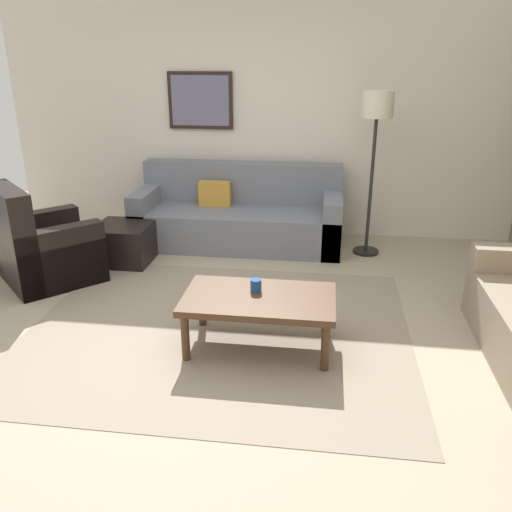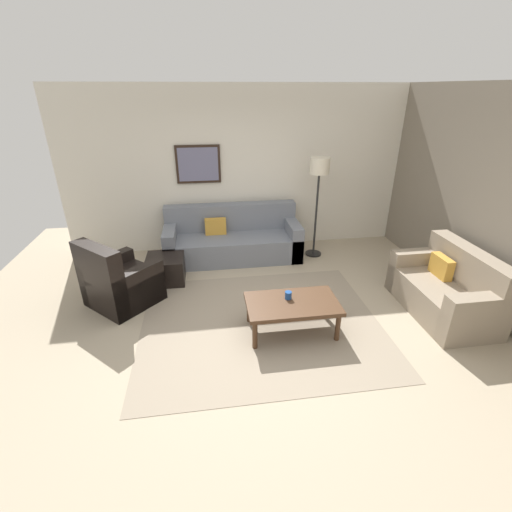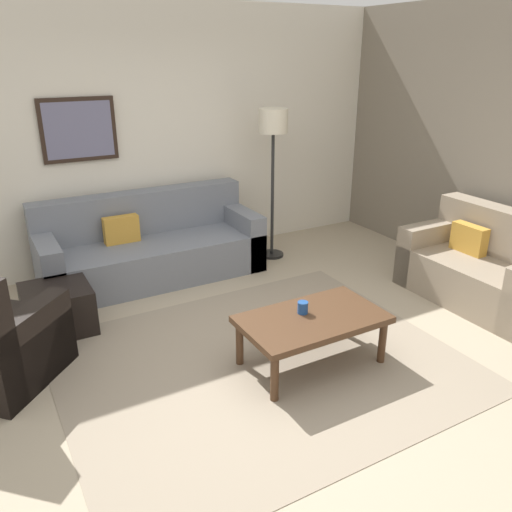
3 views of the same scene
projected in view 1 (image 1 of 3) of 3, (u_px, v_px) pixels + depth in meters
ground_plane at (218, 330)px, 4.15m from camera, size 8.00×8.00×0.00m
rear_partition at (260, 114)px, 6.04m from camera, size 6.00×0.12×2.80m
area_rug at (218, 330)px, 4.15m from camera, size 2.99×2.51×0.01m
couch_main at (239, 217)px, 6.01m from camera, size 2.30×0.89×0.88m
armchair_leather at (42, 251)px, 4.94m from camera, size 1.13×1.13×0.95m
ottoman at (124, 243)px, 5.46m from camera, size 0.56×0.56×0.40m
coffee_table at (259, 303)px, 3.80m from camera, size 1.10×0.64×0.41m
cup at (256, 285)px, 3.85m from camera, size 0.08×0.08×0.09m
lamp_standing at (376, 122)px, 5.26m from camera, size 0.32×0.32×1.71m
framed_artwork at (200, 101)px, 6.00m from camera, size 0.75×0.04×0.63m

